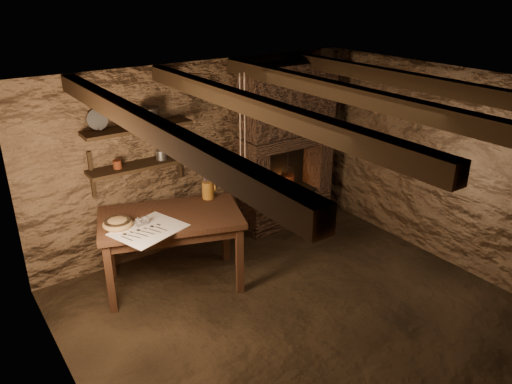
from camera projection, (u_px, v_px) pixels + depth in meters
floor at (294, 311)px, 5.39m from camera, size 4.50×4.50×0.00m
back_wall at (199, 156)px, 6.42m from camera, size 4.50×0.04×2.40m
front_wall at (483, 313)px, 3.40m from camera, size 4.50×0.04×2.40m
left_wall at (64, 284)px, 3.74m from camera, size 0.04×4.00×2.40m
right_wall at (440, 166)px, 6.09m from camera, size 0.04×4.00×2.40m
ceiling at (302, 89)px, 4.44m from camera, size 4.50×4.00×0.04m
beam_far_left at (145, 125)px, 3.69m from camera, size 0.14×3.95×0.16m
beam_mid_left at (256, 106)px, 4.21m from camera, size 0.14×3.95×0.16m
beam_mid_right at (342, 92)px, 4.74m from camera, size 0.14×3.95×0.16m
beam_far_right at (411, 81)px, 5.26m from camera, size 0.14×3.95×0.16m
shelf_lower at (141, 165)px, 5.82m from camera, size 1.25×0.30×0.04m
shelf_upper at (138, 128)px, 5.64m from camera, size 1.25×0.30×0.04m
hearth at (287, 142)px, 6.89m from camera, size 1.43×0.51×2.30m
work_table at (173, 247)px, 5.69m from camera, size 1.76×1.35×0.89m
linen_cloth at (149, 230)px, 5.20m from camera, size 0.82×0.74×0.01m
pewter_cutlery_row at (150, 230)px, 5.18m from camera, size 0.61×0.39×0.01m
drinking_glasses at (145, 220)px, 5.29m from camera, size 0.22×0.07×0.09m
stoneware_jug at (208, 182)px, 5.88m from camera, size 0.16×0.15×0.48m
wooden_bowl at (118, 224)px, 5.25m from camera, size 0.40×0.40×0.11m
iron_stockpot at (149, 117)px, 5.67m from camera, size 0.27×0.27×0.17m
tin_pan at (97, 120)px, 5.44m from camera, size 0.23×0.11×0.23m
small_kettle at (161, 155)px, 5.92m from camera, size 0.20×0.18×0.18m
rusty_tin at (117, 164)px, 5.64m from camera, size 0.11×0.11×0.10m
red_pot at (287, 179)px, 7.06m from camera, size 0.21×0.21×0.54m
hanging_ropes at (243, 127)px, 5.50m from camera, size 0.08×0.08×1.20m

